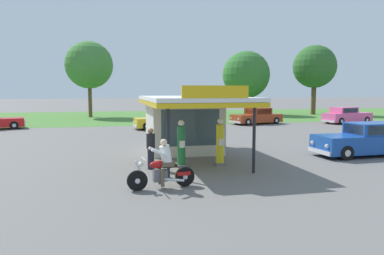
# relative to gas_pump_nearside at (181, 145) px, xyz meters

# --- Properties ---
(ground_plane) EXTENTS (300.00, 300.00, 0.00)m
(ground_plane) POSITION_rel_gas_pump_nearside_xyz_m (-0.35, -0.33, -0.88)
(ground_plane) COLOR slate
(grass_verge_strip) EXTENTS (120.00, 24.00, 0.01)m
(grass_verge_strip) POSITION_rel_gas_pump_nearside_xyz_m (-0.35, 29.67, -0.87)
(grass_verge_strip) COLOR #477A33
(grass_verge_strip) RESTS_ON ground
(service_station_kiosk) EXTENTS (4.15, 8.01, 3.27)m
(service_station_kiosk) POSITION_rel_gas_pump_nearside_xyz_m (0.82, 3.32, 0.78)
(service_station_kiosk) COLOR beige
(service_station_kiosk) RESTS_ON ground
(gas_pump_nearside) EXTENTS (0.44, 0.44, 1.92)m
(gas_pump_nearside) POSITION_rel_gas_pump_nearside_xyz_m (0.00, 0.00, 0.00)
(gas_pump_nearside) COLOR slate
(gas_pump_nearside) RESTS_ON ground
(gas_pump_offside) EXTENTS (0.44, 0.44, 1.97)m
(gas_pump_offside) POSITION_rel_gas_pump_nearside_xyz_m (1.65, 0.00, 0.02)
(gas_pump_offside) COLOR slate
(gas_pump_offside) RESTS_ON ground
(motorcycle_with_rider) EXTENTS (2.18, 0.70, 1.58)m
(motorcycle_with_rider) POSITION_rel_gas_pump_nearside_xyz_m (-1.19, -3.03, -0.22)
(motorcycle_with_rider) COLOR black
(motorcycle_with_rider) RESTS_ON ground
(featured_classic_sedan) EXTENTS (5.20, 1.93, 1.57)m
(featured_classic_sedan) POSITION_rel_gas_pump_nearside_xyz_m (9.19, 0.53, -0.15)
(featured_classic_sedan) COLOR #19479E
(featured_classic_sedan) RESTS_ON ground
(parked_car_back_row_right) EXTENTS (5.32, 3.05, 1.53)m
(parked_car_back_row_right) POSITION_rel_gas_pump_nearside_xyz_m (10.64, 17.00, -0.19)
(parked_car_back_row_right) COLOR #993819
(parked_car_back_row_right) RESTS_ON ground
(parked_car_back_row_centre) EXTENTS (5.10, 2.26, 1.47)m
(parked_car_back_row_centre) POSITION_rel_gas_pump_nearside_xyz_m (1.52, 14.73, -0.20)
(parked_car_back_row_centre) COLOR gold
(parked_car_back_row_centre) RESTS_ON ground
(parked_car_back_row_far_right) EXTENTS (5.28, 2.65, 1.57)m
(parked_car_back_row_far_right) POSITION_rel_gas_pump_nearside_xyz_m (19.40, 15.70, -0.15)
(parked_car_back_row_far_right) COLOR #E55993
(parked_car_back_row_far_right) RESTS_ON ground
(bystander_leaning_by_kiosk) EXTENTS (0.34, 0.34, 1.64)m
(bystander_leaning_by_kiosk) POSITION_rel_gas_pump_nearside_xyz_m (-1.26, -0.17, -0.01)
(bystander_leaning_by_kiosk) COLOR black
(bystander_leaning_by_kiosk) RESTS_ON ground
(tree_oak_left) EXTENTS (5.61, 5.61, 9.03)m
(tree_oak_left) POSITION_rel_gas_pump_nearside_xyz_m (-5.28, 29.92, 5.27)
(tree_oak_left) COLOR brown
(tree_oak_left) RESTS_ON ground
(tree_oak_distant_spare) EXTENTS (5.65, 5.65, 9.21)m
(tree_oak_distant_spare) POSITION_rel_gas_pump_nearside_xyz_m (23.52, 28.18, 5.38)
(tree_oak_distant_spare) COLOR brown
(tree_oak_distant_spare) RESTS_ON ground
(tree_oak_centre) EXTENTS (6.26, 6.26, 8.42)m
(tree_oak_centre) POSITION_rel_gas_pump_nearside_xyz_m (14.68, 30.11, 4.40)
(tree_oak_centre) COLOR brown
(tree_oak_centre) RESTS_ON ground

